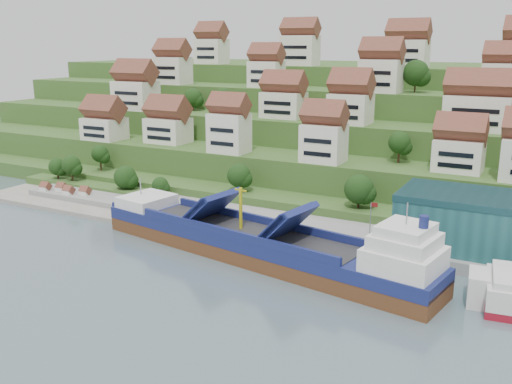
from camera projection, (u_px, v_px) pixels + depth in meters
The scene contains 9 objects.
ground at pixel (258, 256), 105.35m from camera, with size 300.00×300.00×0.00m, color slate.
quay at pixel (387, 243), 108.66m from camera, with size 180.00×14.00×2.20m, color gray.
pebble_beach at pixel (76, 199), 142.09m from camera, with size 45.00×20.00×1.00m, color gray.
hillside at pixel (403, 128), 190.87m from camera, with size 260.00×128.00×31.00m.
hillside_village at pixel (381, 97), 149.10m from camera, with size 154.88×64.05×29.60m.
hillside_trees at pixel (332, 132), 141.08m from camera, with size 138.70×61.97×30.98m.
flagpole at pixel (371, 220), 103.81m from camera, with size 1.28×0.16×8.00m.
beach_huts at pixel (65, 193), 141.55m from camera, with size 14.40×3.70×2.20m.
cargo_ship at pixel (264, 245), 102.13m from camera, with size 69.49×21.80×15.11m.
Camera 1 is at (46.74, -87.25, 37.95)m, focal length 40.00 mm.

